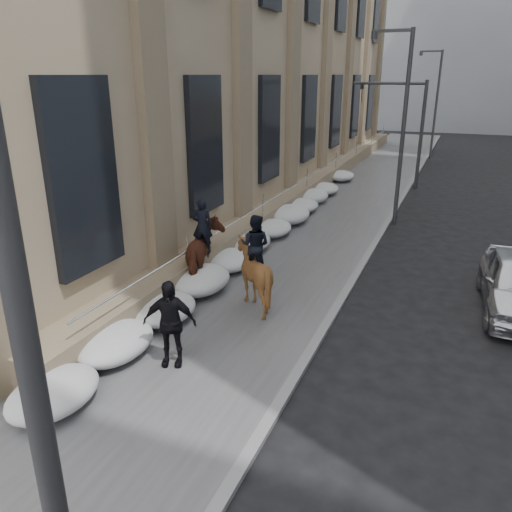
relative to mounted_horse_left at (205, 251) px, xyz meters
The scene contains 14 objects.
ground 5.06m from the mounted_horse_left, 71.36° to the right, with size 140.00×140.00×0.00m, color black.
sidewalk 5.67m from the mounted_horse_left, 73.56° to the left, with size 5.00×80.00×0.12m, color #4A4A4C.
curb 6.87m from the mounted_horse_left, 51.83° to the left, with size 0.24×80.00×0.12m, color slate.
limestone_building 17.54m from the mounted_horse_left, 103.54° to the left, with size 6.10×44.00×18.00m.
bg_building_mid 57.08m from the mounted_horse_left, 84.25° to the left, with size 30.00×12.00×28.00m, color slate.
bg_building_far 68.06m from the mounted_horse_left, 93.76° to the left, with size 24.00×12.00×20.00m, color gray.
streetlight_near 12.00m from the mounted_horse_left, 67.98° to the right, with size 1.71×0.24×8.00m.
streetlight_mid 10.84m from the mounted_horse_left, 65.20° to the left, with size 1.71×0.24×8.00m.
streetlight_far 29.85m from the mounted_horse_left, 81.64° to the left, with size 1.71×0.24×8.00m.
traffic_signal 17.94m from the mounted_horse_left, 78.12° to the left, with size 4.10×0.22×6.00m.
snow_bank 3.51m from the mounted_horse_left, 87.46° to the left, with size 1.70×18.10×0.76m.
mounted_horse_left is the anchor object (origin of this frame).
mounted_horse_right 2.19m from the mounted_horse_left, 24.68° to the right, with size 1.61×1.79×2.60m.
pedestrian 4.68m from the mounted_horse_left, 71.64° to the right, with size 1.18×0.49×2.01m, color black.
Camera 1 is at (5.39, -8.07, 6.25)m, focal length 35.00 mm.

